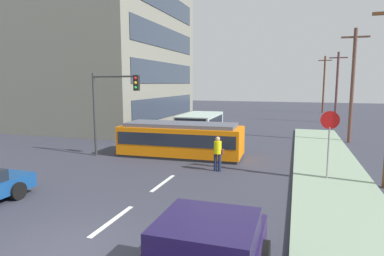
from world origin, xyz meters
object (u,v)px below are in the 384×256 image
at_px(stop_sign, 329,131).
at_px(utility_pole_far, 337,86).
at_px(streetcar_tram, 181,139).
at_px(pedestrian_crossing, 218,152).
at_px(traffic_light_mast, 112,98).
at_px(utility_pole_distant, 324,83).
at_px(city_bus, 200,124).
at_px(utility_pole_mid, 352,84).

height_order(stop_sign, utility_pole_far, utility_pole_far).
height_order(streetcar_tram, pedestrian_crossing, streetcar_tram).
distance_m(stop_sign, utility_pole_far, 23.06).
height_order(traffic_light_mast, utility_pole_distant, utility_pole_distant).
bearing_deg(utility_pole_distant, pedestrian_crossing, -101.27).
relative_size(streetcar_tram, utility_pole_distant, 0.89).
relative_size(pedestrian_crossing, utility_pole_far, 0.23).
bearing_deg(pedestrian_crossing, utility_pole_far, 71.92).
xyz_separation_m(city_bus, utility_pole_distant, (10.55, 26.08, 3.10)).
relative_size(pedestrian_crossing, utility_pole_distant, 0.21).
distance_m(streetcar_tram, traffic_light_mast, 4.49).
relative_size(city_bus, traffic_light_mast, 1.13).
bearing_deg(utility_pole_far, stop_sign, -96.41).
height_order(city_bus, traffic_light_mast, traffic_light_mast).
bearing_deg(traffic_light_mast, utility_pole_mid, 34.14).
distance_m(city_bus, traffic_light_mast, 8.71).
bearing_deg(stop_sign, utility_pole_mid, 77.80).
height_order(utility_pole_mid, utility_pole_distant, utility_pole_distant).
bearing_deg(streetcar_tram, utility_pole_distant, 73.32).
bearing_deg(pedestrian_crossing, utility_pole_distant, 78.73).
xyz_separation_m(streetcar_tram, stop_sign, (7.60, -2.75, 1.20)).
bearing_deg(traffic_light_mast, stop_sign, -7.05).
distance_m(pedestrian_crossing, utility_pole_far, 24.02).
height_order(city_bus, utility_pole_mid, utility_pole_mid).
bearing_deg(utility_pole_mid, stop_sign, -102.20).
height_order(stop_sign, utility_pole_distant, utility_pole_distant).
distance_m(stop_sign, utility_pole_distant, 35.50).
bearing_deg(pedestrian_crossing, utility_pole_mid, 55.44).
bearing_deg(utility_pole_distant, streetcar_tram, -106.68).
xyz_separation_m(pedestrian_crossing, utility_pole_distant, (7.01, 35.19, 3.20)).
bearing_deg(city_bus, utility_pole_mid, 6.46).
relative_size(city_bus, utility_pole_distant, 0.67).
distance_m(streetcar_tram, pedestrian_crossing, 3.77).
bearing_deg(stop_sign, utility_pole_far, 83.59).
height_order(city_bus, pedestrian_crossing, city_bus).
distance_m(streetcar_tram, utility_pole_distant, 34.20).
relative_size(utility_pole_mid, utility_pole_distant, 0.99).
xyz_separation_m(pedestrian_crossing, utility_pole_far, (7.40, 22.67, 2.92)).
bearing_deg(streetcar_tram, stop_sign, -19.92).
relative_size(city_bus, utility_pole_far, 0.72).
xyz_separation_m(streetcar_tram, pedestrian_crossing, (2.76, -2.57, -0.05)).
bearing_deg(streetcar_tram, utility_pole_far, 63.17).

